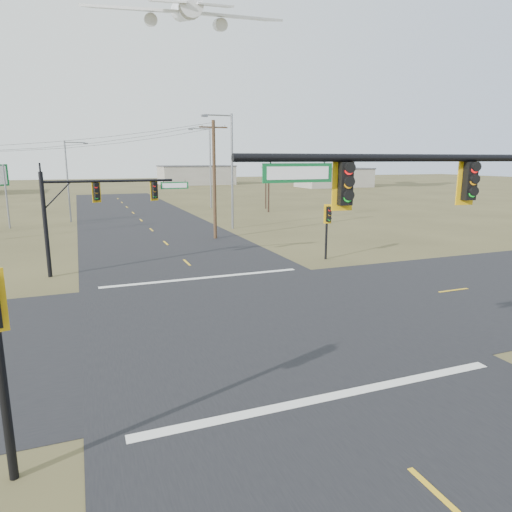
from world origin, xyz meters
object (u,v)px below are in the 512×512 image
(pedestal_signal_ne, at_px, (328,219))
(bare_tree_c, at_px, (269,172))
(mast_arm_far, at_px, (100,200))
(streetlight_b, at_px, (209,163))
(bare_tree_d, at_px, (266,173))
(mast_arm_near, at_px, (478,212))
(streetlight_a, at_px, (230,165))
(utility_pole_near, at_px, (214,179))
(streetlight_c, at_px, (69,177))

(pedestal_signal_ne, bearing_deg, bare_tree_c, 92.62)
(mast_arm_far, distance_m, streetlight_b, 39.06)
(bare_tree_d, bearing_deg, mast_arm_near, -105.94)
(mast_arm_near, height_order, bare_tree_d, mast_arm_near)
(mast_arm_far, xyz_separation_m, streetlight_b, (16.63, 35.29, 1.84))
(mast_arm_near, relative_size, streetlight_b, 0.97)
(streetlight_b, relative_size, bare_tree_c, 1.68)
(mast_arm_far, xyz_separation_m, pedestal_signal_ne, (14.95, -1.80, -1.65))
(mast_arm_far, distance_m, streetlight_a, 19.83)
(bare_tree_c, bearing_deg, mast_arm_near, -105.78)
(pedestal_signal_ne, height_order, bare_tree_c, bare_tree_c)
(utility_pole_near, bearing_deg, mast_arm_near, -91.34)
(bare_tree_c, bearing_deg, mast_arm_far, -129.80)
(mast_arm_near, height_order, mast_arm_far, mast_arm_near)
(utility_pole_near, relative_size, streetlight_a, 0.90)
(mast_arm_far, height_order, pedestal_signal_ne, mast_arm_far)
(mast_arm_far, distance_m, utility_pole_near, 13.86)
(mast_arm_near, relative_size, utility_pole_near, 1.07)
(streetlight_a, bearing_deg, mast_arm_far, -145.73)
(streetlight_a, bearing_deg, pedestal_signal_ne, -97.78)
(mast_arm_far, bearing_deg, bare_tree_d, 28.89)
(pedestal_signal_ne, bearing_deg, mast_arm_far, -169.47)
(streetlight_c, xyz_separation_m, bare_tree_c, (24.61, 0.85, 0.26))
(utility_pole_near, relative_size, streetlight_b, 0.90)
(streetlight_a, height_order, streetlight_b, streetlight_b)
(streetlight_b, bearing_deg, mast_arm_far, -105.86)
(mast_arm_far, height_order, bare_tree_c, bare_tree_c)
(streetlight_a, relative_size, streetlight_c, 1.26)
(streetlight_c, bearing_deg, streetlight_a, -36.13)
(mast_arm_near, distance_m, streetlight_c, 47.43)
(pedestal_signal_ne, distance_m, streetlight_c, 32.86)
(mast_arm_far, xyz_separation_m, bare_tree_c, (22.58, 27.11, 0.76))
(mast_arm_far, bearing_deg, bare_tree_c, 26.42)
(mast_arm_far, bearing_deg, mast_arm_near, -88.54)
(bare_tree_d, bearing_deg, streetlight_c, -168.80)
(streetlight_a, height_order, streetlight_c, streetlight_a)
(pedestal_signal_ne, relative_size, bare_tree_d, 0.63)
(utility_pole_near, bearing_deg, bare_tree_c, 54.42)
(utility_pole_near, xyz_separation_m, streetlight_a, (3.12, 5.20, 1.08))
(mast_arm_far, distance_m, bare_tree_c, 35.29)
(streetlight_b, relative_size, streetlight_c, 1.26)
(utility_pole_near, height_order, streetlight_a, streetlight_a)
(bare_tree_d, bearing_deg, streetlight_a, -122.99)
(mast_arm_near, bearing_deg, streetlight_b, 89.79)
(utility_pole_near, bearing_deg, mast_arm_far, -136.39)
(mast_arm_near, distance_m, streetlight_a, 34.76)
(streetlight_b, bearing_deg, streetlight_c, -144.78)
(streetlight_c, height_order, bare_tree_c, streetlight_c)
(streetlight_c, bearing_deg, bare_tree_d, 12.27)
(mast_arm_far, xyz_separation_m, streetlight_a, (13.14, 14.75, 1.83))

